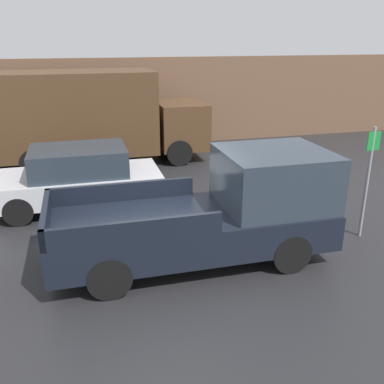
# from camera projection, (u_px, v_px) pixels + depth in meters

# --- Properties ---
(ground_plane) EXTENTS (60.00, 60.00, 0.00)m
(ground_plane) POSITION_uv_depth(u_px,v_px,m) (169.00, 253.00, 8.97)
(ground_plane) COLOR #232326
(building_wall) EXTENTS (28.00, 0.15, 3.50)m
(building_wall) POSITION_uv_depth(u_px,v_px,m) (118.00, 103.00, 17.09)
(building_wall) COLOR brown
(building_wall) RESTS_ON ground
(pickup_truck) EXTENTS (5.51, 2.11, 2.16)m
(pickup_truck) POSITION_uv_depth(u_px,v_px,m) (218.00, 211.00, 8.51)
(pickup_truck) COLOR black
(pickup_truck) RESTS_ON ground
(car) EXTENTS (4.39, 1.98, 1.60)m
(car) POSITION_uv_depth(u_px,v_px,m) (77.00, 177.00, 11.15)
(car) COLOR silver
(car) RESTS_ON ground
(delivery_truck) EXTENTS (7.68, 2.40, 3.19)m
(delivery_truck) POSITION_uv_depth(u_px,v_px,m) (85.00, 116.00, 14.71)
(delivery_truck) COLOR #4C331E
(delivery_truck) RESTS_ON ground
(parking_sign) EXTENTS (0.30, 0.07, 2.51)m
(parking_sign) POSITION_uv_depth(u_px,v_px,m) (368.00, 177.00, 9.27)
(parking_sign) COLOR gray
(parking_sign) RESTS_ON ground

